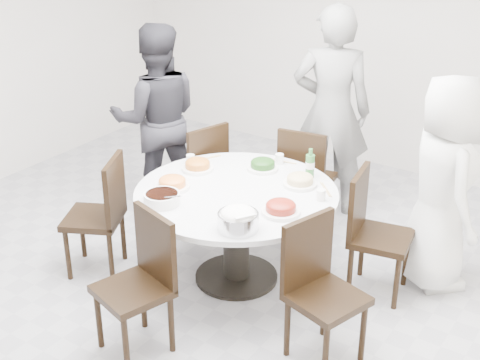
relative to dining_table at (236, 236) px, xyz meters
The scene contains 22 objects.
floor 0.47m from the dining_table, 104.02° to the right, with size 6.00×6.00×0.01m, color #A7A6AB.
wall_back 2.91m from the dining_table, 91.43° to the left, with size 6.00×0.01×2.80m, color silver.
dining_table is the anchor object (origin of this frame).
chair_ne 1.07m from the dining_table, 24.22° to the left, with size 0.42×0.42×0.95m, color black.
chair_n 1.07m from the dining_table, 88.20° to the left, with size 0.42×0.42×0.95m, color black.
chair_nw 1.02m from the dining_table, 144.59° to the left, with size 0.42×0.42×0.95m, color black.
chair_sw 1.12m from the dining_table, 153.61° to the right, with size 0.42×0.42×0.95m, color black.
chair_s 1.08m from the dining_table, 94.11° to the right, with size 0.42×0.42×0.95m, color black.
chair_se 1.10m from the dining_table, 24.99° to the right, with size 0.42×0.42×0.95m, color black.
diner_right 1.56m from the dining_table, 33.06° to the left, with size 0.80×0.52×1.63m, color silver.
diner_middle 1.57m from the dining_table, 88.87° to the left, with size 0.70×0.46×1.91m, color black.
diner_left 1.55m from the dining_table, 153.08° to the left, with size 0.84×0.65×1.72m, color black.
dish_greens 0.60m from the dining_table, 95.85° to the left, with size 0.24×0.24×0.06m, color white.
dish_pale 0.63m from the dining_table, 45.28° to the left, with size 0.25×0.25×0.07m, color white.
dish_orange 0.64m from the dining_table, 161.95° to the left, with size 0.25×0.25×0.07m, color white.
dish_redbrown 0.62m from the dining_table, 15.59° to the right, with size 0.27×0.27×0.07m, color white.
dish_tofu 0.63m from the dining_table, 152.35° to the right, with size 0.26×0.26×0.07m, color white.
rice_bowl 0.72m from the dining_table, 54.87° to the right, with size 0.27×0.27×0.12m, color silver.
soup_bowl 0.70m from the dining_table, 125.17° to the right, with size 0.26×0.26×0.08m, color white.
beverage_bottle 0.79m from the dining_table, 57.52° to the left, with size 0.07×0.07×0.23m, color #2C702E.
tea_cups 0.78m from the dining_table, 89.21° to the left, with size 0.07×0.07×0.08m, color white.
chopsticks 0.75m from the dining_table, 87.46° to the left, with size 0.24×0.04×0.01m, color tan, non-canonical shape.
Camera 1 is at (2.53, -3.39, 2.86)m, focal length 50.00 mm.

